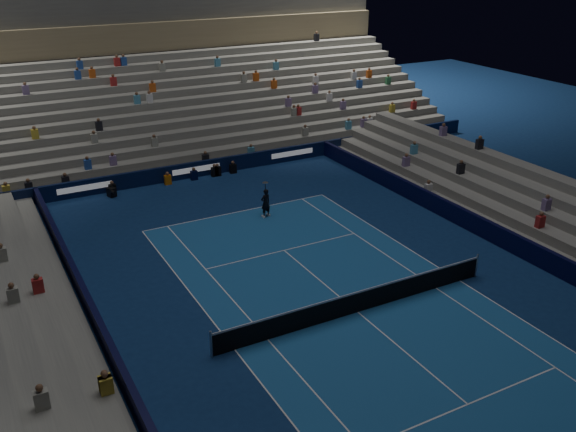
# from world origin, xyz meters

# --- Properties ---
(ground) EXTENTS (90.00, 90.00, 0.00)m
(ground) POSITION_xyz_m (0.00, 0.00, 0.00)
(ground) COLOR navy
(ground) RESTS_ON ground
(court_surface) EXTENTS (10.97, 23.77, 0.01)m
(court_surface) POSITION_xyz_m (0.00, 0.00, 0.01)
(court_surface) COLOR #1B5598
(court_surface) RESTS_ON ground
(sponsor_barrier_far) EXTENTS (44.00, 0.25, 1.00)m
(sponsor_barrier_far) POSITION_xyz_m (0.00, 18.50, 0.50)
(sponsor_barrier_far) COLOR black
(sponsor_barrier_far) RESTS_ON ground
(sponsor_barrier_east) EXTENTS (0.25, 37.00, 1.00)m
(sponsor_barrier_east) POSITION_xyz_m (9.70, 0.00, 0.50)
(sponsor_barrier_east) COLOR black
(sponsor_barrier_east) RESTS_ON ground
(sponsor_barrier_west) EXTENTS (0.25, 37.00, 1.00)m
(sponsor_barrier_west) POSITION_xyz_m (-9.70, 0.00, 0.50)
(sponsor_barrier_west) COLOR black
(sponsor_barrier_west) RESTS_ON ground
(grandstand_main) EXTENTS (44.00, 15.20, 11.20)m
(grandstand_main) POSITION_xyz_m (0.00, 27.90, 3.38)
(grandstand_main) COLOR slate
(grandstand_main) RESTS_ON ground
(grandstand_west) EXTENTS (5.00, 37.00, 2.50)m
(grandstand_west) POSITION_xyz_m (-13.17, 0.00, 0.92)
(grandstand_west) COLOR slate
(grandstand_west) RESTS_ON ground
(tennis_net) EXTENTS (12.90, 0.10, 1.10)m
(tennis_net) POSITION_xyz_m (0.00, 0.00, 0.50)
(tennis_net) COLOR #B2B2B7
(tennis_net) RESTS_ON ground
(tennis_player) EXTENTS (0.65, 0.48, 1.61)m
(tennis_player) POSITION_xyz_m (1.08, 10.59, 0.81)
(tennis_player) COLOR black
(tennis_player) RESTS_ON ground
(broadcast_camera) EXTENTS (0.54, 0.91, 0.54)m
(broadcast_camera) POSITION_xyz_m (-5.63, 17.60, 0.28)
(broadcast_camera) COLOR black
(broadcast_camera) RESTS_ON ground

